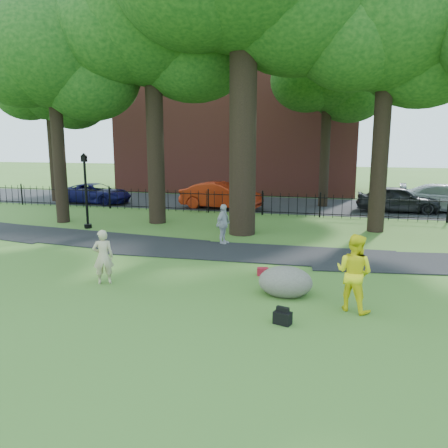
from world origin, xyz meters
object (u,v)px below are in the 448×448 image
(red_sedan, at_px, (221,196))
(man, at_px, (354,273))
(woman, at_px, (103,257))
(boulder, at_px, (285,280))
(lamppost, at_px, (86,192))

(red_sedan, bearing_deg, man, -147.28)
(man, distance_m, red_sedan, 15.78)
(woman, distance_m, man, 6.57)
(woman, xyz_separation_m, red_sedan, (-0.41, 13.89, 0.02))
(boulder, relative_size, red_sedan, 0.29)
(boulder, bearing_deg, man, -20.89)
(woman, distance_m, lamppost, 8.36)
(woman, bearing_deg, lamppost, -82.79)
(man, relative_size, red_sedan, 0.38)
(man, relative_size, lamppost, 0.54)
(boulder, bearing_deg, red_sedan, 111.53)
(man, relative_size, boulder, 1.32)
(boulder, height_order, lamppost, lamppost)
(red_sedan, bearing_deg, woman, -171.83)
(woman, bearing_deg, boulder, 156.53)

